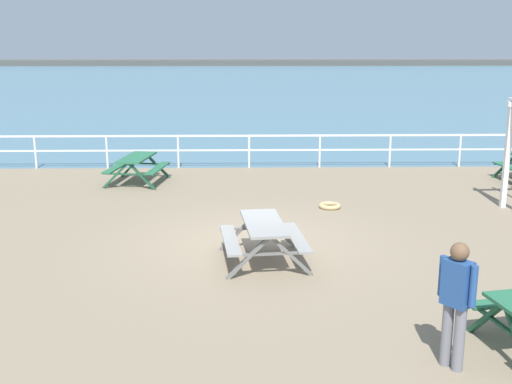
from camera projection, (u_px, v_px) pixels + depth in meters
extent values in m
cube|color=gray|center=(253.00, 247.00, 12.84)|extent=(30.00, 24.00, 0.20)
cube|color=teal|center=(244.00, 81.00, 64.06)|extent=(142.00, 90.00, 0.01)
cube|color=#4C4C47|center=(244.00, 65.00, 105.84)|extent=(142.00, 6.00, 1.80)
cube|color=white|center=(249.00, 136.00, 20.10)|extent=(23.00, 0.06, 0.06)
cube|color=white|center=(249.00, 150.00, 20.21)|extent=(23.00, 0.05, 0.05)
cylinder|color=white|center=(35.00, 153.00, 20.08)|extent=(0.07, 0.07, 1.05)
cylinder|color=white|center=(107.00, 152.00, 20.12)|extent=(0.07, 0.07, 1.05)
cylinder|color=white|center=(178.00, 152.00, 20.17)|extent=(0.07, 0.07, 1.05)
cylinder|color=white|center=(249.00, 152.00, 20.22)|extent=(0.07, 0.07, 1.05)
cylinder|color=white|center=(320.00, 151.00, 20.27)|extent=(0.07, 0.07, 1.05)
cylinder|color=white|center=(390.00, 151.00, 20.32)|extent=(0.07, 0.07, 1.05)
cylinder|color=white|center=(460.00, 151.00, 20.36)|extent=(0.07, 0.07, 1.05)
cube|color=#1E5035|center=(486.00, 318.00, 8.45)|extent=(0.22, 0.79, 0.79)
cube|color=#1E5035|center=(503.00, 327.00, 8.08)|extent=(0.33, 1.49, 0.04)
cube|color=#286B47|center=(137.00, 157.00, 17.99)|extent=(0.95, 1.88, 0.05)
cube|color=#286B47|center=(116.00, 167.00, 18.14)|extent=(0.52, 1.82, 0.04)
cube|color=#286B47|center=(158.00, 168.00, 17.99)|extent=(0.52, 1.82, 0.04)
cube|color=#1E5035|center=(133.00, 165.00, 18.88)|extent=(0.80, 0.19, 0.79)
cube|color=#1E5035|center=(157.00, 165.00, 18.79)|extent=(0.80, 0.19, 0.79)
cube|color=#1E5035|center=(145.00, 164.00, 18.82)|extent=(1.49, 0.28, 0.04)
cube|color=#1E5035|center=(116.00, 175.00, 17.38)|extent=(0.80, 0.19, 0.79)
cube|color=#1E5035|center=(142.00, 176.00, 17.29)|extent=(0.80, 0.19, 0.79)
cube|color=#1E5035|center=(128.00, 174.00, 17.32)|extent=(1.49, 0.28, 0.04)
cube|color=#286B47|center=(511.00, 168.00, 18.01)|extent=(0.41, 1.82, 0.04)
cube|color=#1E5035|center=(506.00, 165.00, 18.81)|extent=(0.80, 0.14, 0.79)
cube|color=gray|center=(264.00, 223.00, 11.51)|extent=(0.88, 1.86, 0.05)
cube|color=gray|center=(230.00, 240.00, 11.50)|extent=(0.45, 1.82, 0.04)
cube|color=gray|center=(296.00, 237.00, 11.65)|extent=(0.45, 1.82, 0.04)
cube|color=slate|center=(239.00, 231.00, 12.30)|extent=(0.80, 0.16, 0.79)
cube|color=slate|center=(277.00, 230.00, 12.39)|extent=(0.80, 0.16, 0.79)
cube|color=slate|center=(258.00, 228.00, 12.34)|extent=(1.50, 0.22, 0.04)
cube|color=slate|center=(248.00, 257.00, 10.80)|extent=(0.80, 0.16, 0.79)
cube|color=slate|center=(291.00, 256.00, 10.89)|extent=(0.80, 0.16, 0.79)
cube|color=slate|center=(270.00, 254.00, 10.83)|extent=(1.50, 0.22, 0.04)
cylinder|color=slate|center=(447.00, 334.00, 7.87)|extent=(0.14, 0.14, 0.85)
cylinder|color=slate|center=(459.00, 339.00, 7.73)|extent=(0.14, 0.14, 0.85)
cube|color=#264C8C|center=(457.00, 283.00, 7.63)|extent=(0.38, 0.40, 0.58)
cylinder|color=#264C8C|center=(442.00, 276.00, 7.80)|extent=(0.09, 0.09, 0.52)
cylinder|color=#264C8C|center=(473.00, 286.00, 7.46)|extent=(0.09, 0.09, 0.52)
sphere|color=brown|center=(460.00, 252.00, 7.54)|extent=(0.23, 0.23, 0.23)
cube|color=white|center=(507.00, 158.00, 15.21)|extent=(0.12, 0.12, 2.50)
torus|color=tan|center=(330.00, 206.00, 15.43)|extent=(0.55, 0.55, 0.11)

